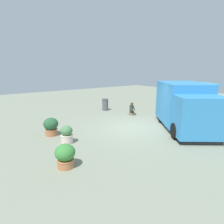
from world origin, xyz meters
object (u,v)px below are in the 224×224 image
(trash_bin, at_px, (105,104))
(planter_flowering_near, at_px, (51,126))
(person_customer, at_px, (132,110))
(planter_flowering_far, at_px, (65,155))
(planter_flowering_side, at_px, (67,134))
(food_truck, at_px, (185,107))

(trash_bin, bearing_deg, planter_flowering_near, -150.65)
(person_customer, height_order, planter_flowering_far, person_customer)
(planter_flowering_far, height_order, trash_bin, trash_bin)
(person_customer, relative_size, planter_flowering_near, 0.98)
(planter_flowering_side, height_order, trash_bin, trash_bin)
(planter_flowering_near, distance_m, planter_flowering_far, 3.46)
(planter_flowering_near, height_order, planter_flowering_far, planter_flowering_near)
(planter_flowering_far, bearing_deg, trash_bin, 46.14)
(food_truck, height_order, planter_flowering_far, food_truck)
(food_truck, xyz_separation_m, planter_flowering_far, (-7.03, -0.01, -0.77))
(person_customer, xyz_separation_m, trash_bin, (-0.76, 2.31, 0.14))
(person_customer, relative_size, planter_flowering_side, 1.10)
(person_customer, distance_m, planter_flowering_near, 6.29)
(food_truck, relative_size, planter_flowering_far, 6.21)
(planter_flowering_near, bearing_deg, planter_flowering_side, -81.74)
(food_truck, bearing_deg, planter_flowering_far, -179.93)
(person_customer, distance_m, trash_bin, 2.43)
(food_truck, distance_m, planter_flowering_near, 7.18)
(planter_flowering_far, distance_m, planter_flowering_side, 2.18)
(food_truck, relative_size, trash_bin, 5.35)
(planter_flowering_far, bearing_deg, planter_flowering_side, 64.68)
(person_customer, distance_m, planter_flowering_far, 8.12)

